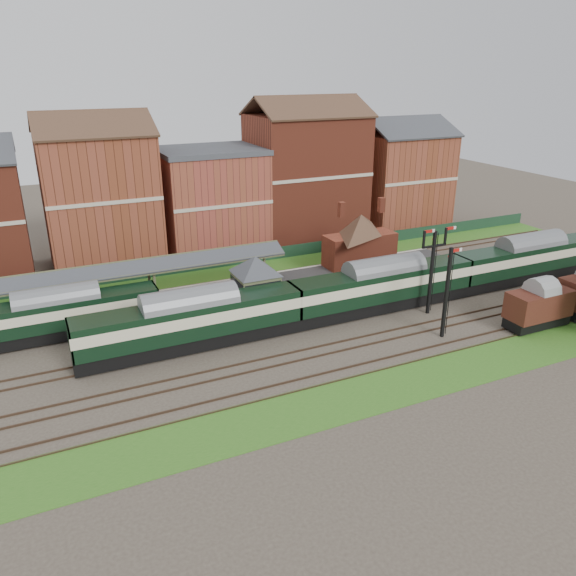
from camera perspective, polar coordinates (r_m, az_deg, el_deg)
name	(u,v)px	position (r m, az deg, el deg)	size (l,w,h in m)	color
ground	(301,326)	(50.29, 1.37, -3.87)	(160.00, 160.00, 0.00)	#473D33
grass_back	(239,271)	(63.90, -5.01, 1.77)	(90.00, 4.50, 0.06)	#2D6619
grass_front	(376,391)	(41.20, 8.92, -10.30)	(90.00, 5.00, 0.06)	#2D6619
fence	(233,260)	(65.45, -5.64, 2.89)	(90.00, 0.12, 1.50)	#193823
platform	(214,293)	(56.72, -7.56, -0.46)	(55.00, 3.40, 1.00)	#2D2D2D
signal_box	(256,286)	(50.63, -3.28, 0.21)	(5.40, 5.40, 6.00)	#5C6C4D
brick_hut	(333,292)	(54.61, 4.57, -0.44)	(3.20, 2.64, 2.94)	brown
station_building	(360,239)	(62.39, 7.34, 4.97)	(8.10, 8.10, 5.90)	brown
canopy	(150,262)	(53.97, -13.84, 2.55)	(26.00, 3.89, 4.08)	brown
semaphore_bracket	(432,267)	(52.80, 14.45, 2.12)	(3.60, 0.25, 8.18)	black
semaphore_siding	(447,292)	(48.53, 15.84, -0.36)	(1.23, 0.25, 8.00)	black
town_backdrop	(210,195)	(70.17, -7.93, 9.37)	(69.00, 10.00, 16.00)	brown
dmu_train	(383,285)	(53.38, 9.67, 0.29)	(55.77, 2.93, 4.28)	black
platform_railcar	(59,314)	(50.95, -22.24, -2.47)	(16.51, 2.60, 3.80)	black
goods_van_b	(539,306)	(53.98, 24.13, -1.65)	(5.93, 2.57, 3.60)	black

